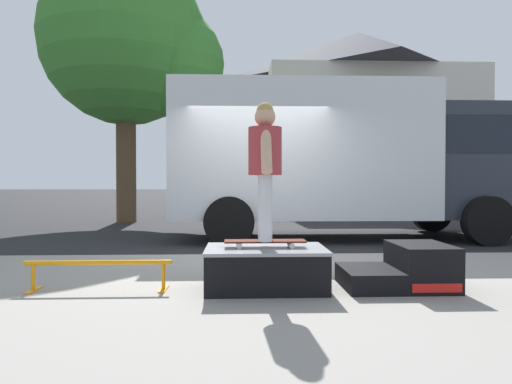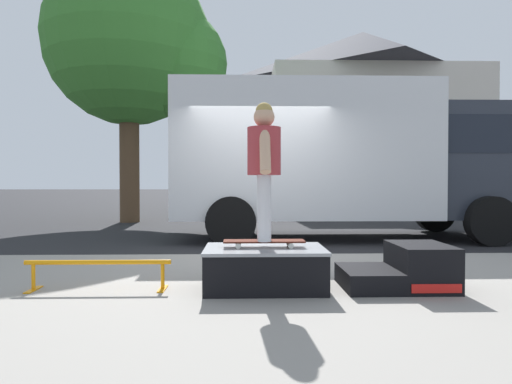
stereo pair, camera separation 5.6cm
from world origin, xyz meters
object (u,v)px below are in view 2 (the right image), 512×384
at_px(skater_kid, 264,159).
at_px(box_truck, 348,156).
at_px(skateboard, 264,242).
at_px(grind_rail, 98,268).
at_px(street_tree_main, 138,48).
at_px(kicker_ramp, 405,270).
at_px(skate_box, 265,267).

distance_m(skater_kid, box_truck, 5.13).
relative_size(skateboard, box_truck, 0.11).
bearing_deg(box_truck, skater_kid, -112.21).
bearing_deg(box_truck, grind_rail, -126.50).
bearing_deg(street_tree_main, kicker_ramp, -61.77).
bearing_deg(skate_box, box_truck, 67.88).
xyz_separation_m(kicker_ramp, skateboard, (-1.37, 0.01, 0.28)).
bearing_deg(box_truck, street_tree_main, 143.47).
xyz_separation_m(skate_box, skater_kid, (-0.01, 0.01, 1.03)).
relative_size(kicker_ramp, skater_kid, 0.78).
bearing_deg(grind_rail, skater_kid, 0.50).
bearing_deg(skater_kid, skate_box, -58.31).
relative_size(skate_box, skater_kid, 0.87).
bearing_deg(skate_box, kicker_ramp, -0.02).
bearing_deg(skater_kid, kicker_ramp, -0.38).
bearing_deg(box_truck, kicker_ramp, -96.84).
bearing_deg(grind_rail, box_truck, 53.50).
xyz_separation_m(skate_box, street_tree_main, (-3.25, 8.59, 4.69)).
height_order(skate_box, street_tree_main, street_tree_main).
xyz_separation_m(skate_box, box_truck, (1.93, 4.75, 1.37)).
bearing_deg(kicker_ramp, grind_rail, -179.91).
xyz_separation_m(kicker_ramp, street_tree_main, (-4.61, 8.59, 4.73)).
distance_m(kicker_ramp, box_truck, 4.99).
bearing_deg(street_tree_main, box_truck, -36.53).
distance_m(kicker_ramp, skateboard, 1.40).
height_order(skateboard, box_truck, box_truck).
bearing_deg(skate_box, grind_rail, -179.81).
distance_m(kicker_ramp, street_tree_main, 10.84).
bearing_deg(skater_kid, skateboard, 88.21).
bearing_deg(skate_box, skater_kid, 121.69).
xyz_separation_m(skateboard, street_tree_main, (-3.24, 8.58, 4.45)).
distance_m(skate_box, skater_kid, 1.03).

